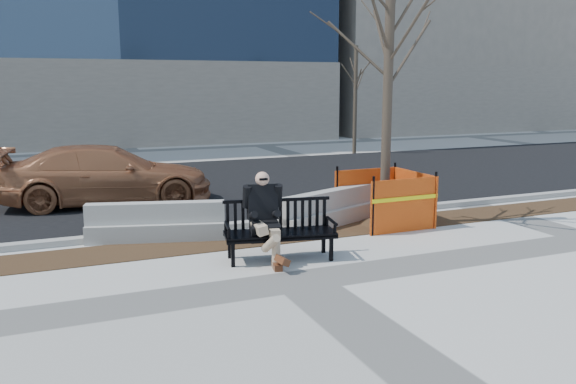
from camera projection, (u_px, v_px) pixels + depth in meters
name	position (u px, v px, depth m)	size (l,w,h in m)	color
ground	(301.00, 281.00, 9.06)	(120.00, 120.00, 0.00)	beige
mulch_strip	(246.00, 239.00, 11.41)	(40.00, 1.20, 0.02)	#47301C
asphalt_street	(178.00, 187.00, 17.04)	(60.00, 10.40, 0.01)	black
curb	(232.00, 226.00, 12.27)	(60.00, 0.25, 0.12)	#9E9B93
bench	(280.00, 259.00, 10.14)	(1.93, 0.69, 1.03)	black
seated_man	(264.00, 259.00, 10.13)	(0.66, 1.10, 1.54)	black
tree_fence	(384.00, 224.00, 12.67)	(2.40, 2.40, 5.99)	orange
sedan	(109.00, 204.00, 14.72)	(2.07, 5.08, 1.48)	#9D5E3A
jersey_barrier_left	(157.00, 240.00, 11.37)	(2.62, 0.52, 0.75)	#ABA8A0
jersey_barrier_right	(329.00, 225.00, 12.56)	(2.67, 0.53, 0.76)	#A19E97
far_tree_right	(354.00, 153.00, 25.15)	(1.80, 1.80, 4.86)	#4A3D2F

